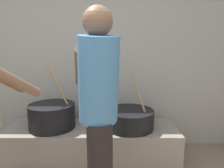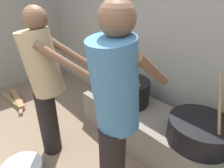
# 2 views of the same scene
# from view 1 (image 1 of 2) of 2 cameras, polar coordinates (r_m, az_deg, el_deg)

# --- Properties ---
(block_enclosure_rear) EXTENTS (5.54, 0.20, 2.09)m
(block_enclosure_rear) POSITION_cam_1_polar(r_m,az_deg,el_deg) (2.76, -12.08, 3.80)
(block_enclosure_rear) COLOR gray
(block_enclosure_rear) RESTS_ON ground_plane
(hearth_ledge) EXTENTS (2.03, 0.60, 0.43)m
(hearth_ledge) POSITION_cam_1_polar(r_m,az_deg,el_deg) (2.44, -6.04, -17.26)
(hearth_ledge) COLOR slate
(hearth_ledge) RESTS_ON ground_plane
(cooking_pot_main) EXTENTS (0.53, 0.53, 0.74)m
(cooking_pot_main) POSITION_cam_1_polar(r_m,az_deg,el_deg) (2.38, -17.34, -9.03)
(cooking_pot_main) COLOR black
(cooking_pot_main) RESTS_ON hearth_ledge
(cooking_pot_secondary) EXTENTS (0.57, 0.57, 0.67)m
(cooking_pot_secondary) POSITION_cam_1_polar(r_m,az_deg,el_deg) (2.29, 5.35, -10.26)
(cooking_pot_secondary) COLOR black
(cooking_pot_secondary) RESTS_ON hearth_ledge
(cook_in_blue_shirt) EXTENTS (0.44, 0.72, 1.64)m
(cook_in_blue_shirt) POSITION_cam_1_polar(r_m,az_deg,el_deg) (1.45, -3.92, -5.45)
(cook_in_blue_shirt) COLOR black
(cook_in_blue_shirt) RESTS_ON ground_plane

